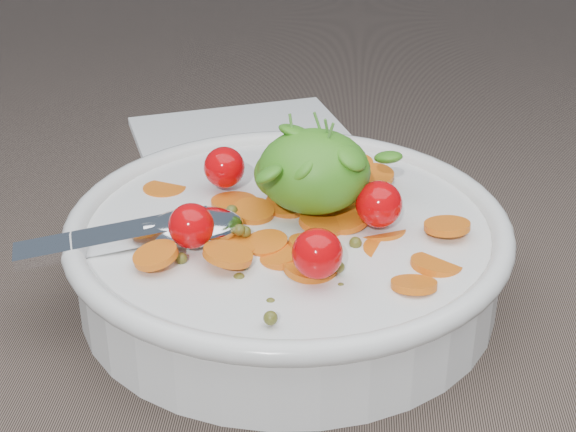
{
  "coord_description": "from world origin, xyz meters",
  "views": [
    {
      "loc": [
        0.05,
        -0.46,
        0.29
      ],
      "look_at": [
        0.02,
        -0.03,
        0.05
      ],
      "focal_mm": 55.0,
      "sensor_mm": 36.0,
      "label": 1
    }
  ],
  "objects": [
    {
      "name": "ground",
      "position": [
        0.0,
        0.0,
        0.0
      ],
      "size": [
        6.0,
        6.0,
        0.0
      ],
      "primitive_type": "plane",
      "color": "brown",
      "rests_on": "ground"
    },
    {
      "name": "bowl",
      "position": [
        0.02,
        -0.03,
        0.03
      ],
      "size": [
        0.27,
        0.25,
        0.11
      ],
      "color": "white",
      "rests_on": "ground"
    },
    {
      "name": "napkin",
      "position": [
        -0.03,
        0.19,
        0.0
      ],
      "size": [
        0.21,
        0.2,
        0.01
      ],
      "primitive_type": "cube",
      "rotation": [
        0.0,
        0.0,
        0.37
      ],
      "color": "white",
      "rests_on": "ground"
    }
  ]
}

